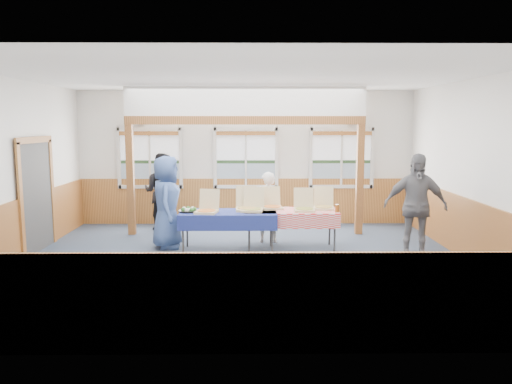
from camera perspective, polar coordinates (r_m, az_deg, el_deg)
floor at (r=8.84m, az=-1.36°, el=-8.07°), size 8.00×8.00×0.00m
ceiling at (r=8.54m, az=-1.43°, el=13.06°), size 8.00×8.00×0.00m
wall_back at (r=12.03m, az=-1.16°, el=3.92°), size 8.00×0.00×8.00m
wall_front at (r=5.07m, az=-1.93°, el=-1.51°), size 8.00×0.00×8.00m
wall_left at (r=9.48m, az=-26.36°, el=2.04°), size 0.00×8.00×8.00m
wall_right at (r=9.38m, az=23.87°, el=2.14°), size 0.00×8.00×8.00m
wainscot_back at (r=12.12m, az=-1.15°, el=-1.05°), size 7.98×0.05×1.10m
wainscot_front at (r=5.36m, az=-1.88°, el=-12.61°), size 7.98×0.05×1.10m
wainscot_left at (r=9.62m, az=-25.85°, el=-4.18°), size 0.05×6.98×1.10m
wainscot_right at (r=9.52m, az=23.38°, el=-4.16°), size 0.05×6.98×1.10m
cased_opening at (r=10.34m, az=-23.83°, el=-0.46°), size 0.06×1.30×2.10m
window_left at (r=12.22m, az=-12.04°, el=4.18°), size 1.56×0.10×1.46m
window_mid at (r=11.98m, az=-1.17°, el=4.28°), size 1.56×0.10×1.46m
window_right at (r=12.18m, az=9.75°, el=4.23°), size 1.56×0.10×1.46m
post_left at (r=11.18m, az=-14.15°, el=1.32°), size 0.15×0.15×2.40m
post_right at (r=11.13m, az=11.77°, el=1.37°), size 0.15×0.15×2.40m
cross_beam at (r=10.80m, az=-1.24°, el=8.20°), size 5.15×0.18×0.18m
table_left at (r=9.52m, az=-3.20°, el=-2.60°), size 1.99×1.40×0.76m
table_right at (r=9.70m, az=4.01°, el=-2.42°), size 1.91×1.12×0.76m
pizza_box_a at (r=9.42m, az=-5.62°, el=-1.98°), size 0.46×0.53×0.42m
pizza_box_b at (r=9.65m, az=-1.09°, el=-1.70°), size 0.42×0.51×0.45m
pizza_box_c at (r=9.55m, az=-0.40°, el=-1.80°), size 0.47×0.54×0.44m
pizza_box_d at (r=9.84m, az=1.86°, el=-1.53°), size 0.43×0.51×0.41m
pizza_box_e at (r=9.62m, az=5.54°, el=-1.77°), size 0.40×0.48×0.42m
pizza_box_f at (r=9.89m, az=7.74°, el=-1.55°), size 0.44×0.51×0.42m
veggie_tray at (r=9.57m, az=-7.70°, el=-2.07°), size 0.39×0.39×0.09m
drink_glass at (r=9.53m, az=9.23°, el=-1.86°), size 0.07×0.07×0.15m
woman_white at (r=10.18m, az=1.36°, el=-1.74°), size 0.53×0.35×1.46m
woman_black at (r=11.52m, az=-10.73°, el=0.01°), size 1.00×0.86×1.76m
man_blue at (r=9.86m, az=-10.18°, el=-1.15°), size 0.64×0.92×1.81m
person_grey at (r=9.42m, az=17.74°, el=-1.54°), size 1.17×0.61×1.90m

